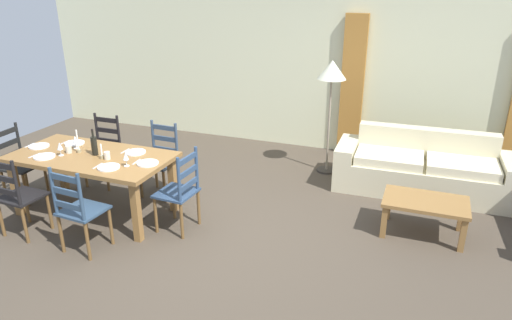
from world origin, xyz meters
TOP-DOWN VIEW (x-y plane):
  - ground_plane at (0.00, 0.00)m, footprint 9.60×9.60m
  - wall_far at (0.00, 3.30)m, footprint 9.60×0.16m
  - curtain_panel_left at (0.88, 3.16)m, footprint 0.35×0.08m
  - dining_table at (-1.59, -0.00)m, footprint 1.90×0.96m
  - dining_chair_near_left at (-2.02, -0.73)m, footprint 0.44×0.42m
  - dining_chair_near_right at (-1.17, -0.76)m, footprint 0.45×0.43m
  - dining_chair_far_left at (-2.05, 0.77)m, footprint 0.42×0.40m
  - dining_chair_far_right at (-1.14, 0.76)m, footprint 0.44×0.42m
  - dining_chair_head_west at (-2.76, -0.01)m, footprint 0.42×0.44m
  - dining_chair_head_east at (-0.43, 0.00)m, footprint 0.42×0.44m
  - dinner_plate_near_left at (-2.04, -0.25)m, footprint 0.24×0.24m
  - fork_near_left at (-2.19, -0.25)m, footprint 0.03×0.17m
  - dinner_plate_near_right at (-1.14, -0.25)m, footprint 0.24×0.24m
  - fork_near_right at (-1.29, -0.25)m, footprint 0.03×0.17m
  - dinner_plate_far_left at (-2.04, 0.25)m, footprint 0.24×0.24m
  - fork_far_left at (-2.19, 0.25)m, footprint 0.02×0.17m
  - dinner_plate_far_right at (-1.14, 0.25)m, footprint 0.24×0.24m
  - fork_far_right at (-1.29, 0.25)m, footprint 0.02×0.17m
  - dinner_plate_head_west at (-2.37, -0.00)m, footprint 0.24×0.24m
  - fork_head_west at (-2.52, -0.00)m, footprint 0.03×0.17m
  - dinner_plate_head_east at (-0.81, -0.00)m, footprint 0.24×0.24m
  - fork_head_east at (-0.96, -0.00)m, footprint 0.03×0.17m
  - wine_bottle at (-1.55, 0.02)m, footprint 0.07×0.07m
  - wine_glass_near_left at (-1.91, -0.14)m, footprint 0.06×0.06m
  - wine_glass_near_right at (-1.00, -0.14)m, footprint 0.06×0.06m
  - wine_glass_far_left at (-1.91, 0.12)m, footprint 0.06×0.06m
  - coffee_cup_primary at (-1.33, -0.04)m, footprint 0.07×0.07m
  - coffee_cup_secondary at (-1.88, -0.03)m, footprint 0.07×0.07m
  - candle_tall at (-1.77, 0.02)m, footprint 0.05×0.05m
  - candle_short at (-1.39, -0.04)m, footprint 0.05×0.05m
  - couch at (2.08, 2.09)m, footprint 2.30×0.87m
  - coffee_table at (2.14, 0.87)m, footprint 0.90×0.56m
  - standing_lamp at (0.73, 2.27)m, footprint 0.40×0.40m

SIDE VIEW (x-z plane):
  - ground_plane at x=0.00m, z-range -0.02..0.00m
  - couch at x=2.08m, z-range -0.11..0.69m
  - coffee_table at x=2.14m, z-range 0.15..0.57m
  - dining_chair_near_left at x=-2.02m, z-range 0.00..0.96m
  - dining_chair_near_right at x=-1.17m, z-range 0.00..0.96m
  - dining_chair_far_left at x=-2.05m, z-range 0.00..0.96m
  - dining_chair_far_right at x=-1.14m, z-range 0.00..0.96m
  - dining_chair_head_west at x=-2.76m, z-range 0.00..0.96m
  - dining_chair_head_east at x=-0.43m, z-range 0.00..0.96m
  - dining_table at x=-1.59m, z-range 0.29..1.04m
  - fork_near_left at x=-2.19m, z-range 0.75..0.76m
  - fork_near_right at x=-1.29m, z-range 0.75..0.76m
  - fork_far_left at x=-2.19m, z-range 0.75..0.76m
  - fork_far_right at x=-1.29m, z-range 0.75..0.76m
  - fork_head_west at x=-2.52m, z-range 0.75..0.76m
  - fork_head_east at x=-0.96m, z-range 0.75..0.76m
  - dinner_plate_near_left at x=-2.04m, z-range 0.75..0.77m
  - dinner_plate_near_right at x=-1.14m, z-range 0.75..0.77m
  - dinner_plate_far_left at x=-2.04m, z-range 0.75..0.77m
  - dinner_plate_far_right at x=-1.14m, z-range 0.75..0.77m
  - dinner_plate_head_west at x=-2.37m, z-range 0.75..0.77m
  - dinner_plate_head_east at x=-0.81m, z-range 0.75..0.77m
  - coffee_cup_primary at x=-1.33m, z-range 0.75..0.84m
  - coffee_cup_secondary at x=-1.88m, z-range 0.75..0.84m
  - candle_short at x=-1.39m, z-range 0.71..0.89m
  - candle_tall at x=-1.77m, z-range 0.69..0.97m
  - wine_glass_near_left at x=-1.91m, z-range 0.78..0.94m
  - wine_glass_near_right at x=-1.00m, z-range 0.78..0.94m
  - wine_glass_far_left at x=-1.91m, z-range 0.78..0.94m
  - wine_bottle at x=-1.55m, z-range 0.71..1.03m
  - curtain_panel_left at x=0.88m, z-range 0.00..2.20m
  - wall_far at x=0.00m, z-range 0.00..2.70m
  - standing_lamp at x=0.73m, z-range 0.59..2.23m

